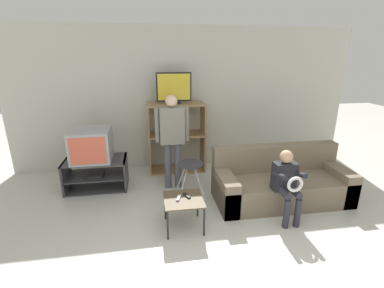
{
  "coord_description": "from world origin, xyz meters",
  "views": [
    {
      "loc": [
        -0.71,
        -1.9,
        2.14
      ],
      "look_at": [
        -0.12,
        1.78,
        0.9
      ],
      "focal_mm": 26.0,
      "sensor_mm": 36.0,
      "label": 1
    }
  ],
  "objects_px": {
    "person_seated_child": "(287,181)",
    "tv_stand": "(97,174)",
    "couch": "(280,183)",
    "person_standing_adult": "(172,134)",
    "television_flat": "(174,89)",
    "folding_stool": "(190,169)",
    "snack_table": "(184,202)",
    "remote_control_black": "(187,196)",
    "television_main": "(92,145)",
    "remote_control_white": "(179,198)",
    "media_shelf": "(176,137)"
  },
  "relations": [
    {
      "from": "television_flat",
      "to": "snack_table",
      "type": "distance_m",
      "value": 2.17
    },
    {
      "from": "television_flat",
      "to": "remote_control_black",
      "type": "bearing_deg",
      "value": -91.03
    },
    {
      "from": "media_shelf",
      "to": "couch",
      "type": "distance_m",
      "value": 2.0
    },
    {
      "from": "remote_control_black",
      "to": "snack_table",
      "type": "bearing_deg",
      "value": -151.7
    },
    {
      "from": "remote_control_white",
      "to": "person_seated_child",
      "type": "bearing_deg",
      "value": 17.42
    },
    {
      "from": "folding_stool",
      "to": "couch",
      "type": "distance_m",
      "value": 1.37
    },
    {
      "from": "television_main",
      "to": "folding_stool",
      "type": "distance_m",
      "value": 1.62
    },
    {
      "from": "remote_control_black",
      "to": "person_seated_child",
      "type": "distance_m",
      "value": 1.32
    },
    {
      "from": "snack_table",
      "to": "remote_control_black",
      "type": "relative_size",
      "value": 3.38
    },
    {
      "from": "snack_table",
      "to": "tv_stand",
      "type": "bearing_deg",
      "value": 133.95
    },
    {
      "from": "person_seated_child",
      "to": "remote_control_black",
      "type": "bearing_deg",
      "value": 177.9
    },
    {
      "from": "television_flat",
      "to": "snack_table",
      "type": "bearing_deg",
      "value": -92.54
    },
    {
      "from": "television_flat",
      "to": "folding_stool",
      "type": "height_order",
      "value": "television_flat"
    },
    {
      "from": "remote_control_white",
      "to": "person_standing_adult",
      "type": "xyz_separation_m",
      "value": [
        0.03,
        1.13,
        0.51
      ]
    },
    {
      "from": "remote_control_black",
      "to": "person_standing_adult",
      "type": "height_order",
      "value": "person_standing_adult"
    },
    {
      "from": "couch",
      "to": "person_standing_adult",
      "type": "relative_size",
      "value": 1.28
    },
    {
      "from": "remote_control_white",
      "to": "person_standing_adult",
      "type": "relative_size",
      "value": 0.09
    },
    {
      "from": "folding_stool",
      "to": "snack_table",
      "type": "height_order",
      "value": "folding_stool"
    },
    {
      "from": "television_main",
      "to": "remote_control_white",
      "type": "xyz_separation_m",
      "value": [
        1.23,
        -1.31,
        -0.33
      ]
    },
    {
      "from": "remote_control_white",
      "to": "folding_stool",
      "type": "bearing_deg",
      "value": 88.25
    },
    {
      "from": "remote_control_black",
      "to": "television_main",
      "type": "bearing_deg",
      "value": 116.53
    },
    {
      "from": "media_shelf",
      "to": "remote_control_white",
      "type": "bearing_deg",
      "value": -95.3
    },
    {
      "from": "television_main",
      "to": "media_shelf",
      "type": "xyz_separation_m",
      "value": [
        1.4,
        0.51,
        -0.1
      ]
    },
    {
      "from": "television_main",
      "to": "couch",
      "type": "relative_size",
      "value": 0.32
    },
    {
      "from": "television_main",
      "to": "television_flat",
      "type": "distance_m",
      "value": 1.66
    },
    {
      "from": "person_seated_child",
      "to": "tv_stand",
      "type": "bearing_deg",
      "value": 153.57
    },
    {
      "from": "television_main",
      "to": "person_seated_child",
      "type": "distance_m",
      "value": 2.97
    },
    {
      "from": "person_standing_adult",
      "to": "snack_table",
      "type": "bearing_deg",
      "value": -88.72
    },
    {
      "from": "media_shelf",
      "to": "tv_stand",
      "type": "bearing_deg",
      "value": -158.99
    },
    {
      "from": "couch",
      "to": "person_standing_adult",
      "type": "distance_m",
      "value": 1.81
    },
    {
      "from": "tv_stand",
      "to": "television_flat",
      "type": "distance_m",
      "value": 1.93
    },
    {
      "from": "media_shelf",
      "to": "television_main",
      "type": "bearing_deg",
      "value": -159.92
    },
    {
      "from": "couch",
      "to": "remote_control_black",
      "type": "bearing_deg",
      "value": -164.0
    },
    {
      "from": "media_shelf",
      "to": "remote_control_white",
      "type": "xyz_separation_m",
      "value": [
        -0.17,
        -1.83,
        -0.24
      ]
    },
    {
      "from": "remote_control_black",
      "to": "remote_control_white",
      "type": "height_order",
      "value": "same"
    },
    {
      "from": "television_flat",
      "to": "couch",
      "type": "distance_m",
      "value": 2.34
    },
    {
      "from": "television_main",
      "to": "media_shelf",
      "type": "relative_size",
      "value": 0.49
    },
    {
      "from": "snack_table",
      "to": "remote_control_black",
      "type": "bearing_deg",
      "value": 48.3
    },
    {
      "from": "media_shelf",
      "to": "folding_stool",
      "type": "xyz_separation_m",
      "value": [
        0.09,
        -1.08,
        -0.18
      ]
    },
    {
      "from": "remote_control_white",
      "to": "couch",
      "type": "xyz_separation_m",
      "value": [
        1.59,
        0.47,
        -0.14
      ]
    },
    {
      "from": "folding_stool",
      "to": "person_standing_adult",
      "type": "bearing_deg",
      "value": 120.86
    },
    {
      "from": "media_shelf",
      "to": "couch",
      "type": "relative_size",
      "value": 0.65
    },
    {
      "from": "television_flat",
      "to": "folding_stool",
      "type": "xyz_separation_m",
      "value": [
        0.12,
        -1.06,
        -1.06
      ]
    },
    {
      "from": "remote_control_white",
      "to": "television_main",
      "type": "bearing_deg",
      "value": 150.83
    },
    {
      "from": "remote_control_white",
      "to": "person_seated_child",
      "type": "distance_m",
      "value": 1.42
    },
    {
      "from": "media_shelf",
      "to": "person_standing_adult",
      "type": "height_order",
      "value": "person_standing_adult"
    },
    {
      "from": "television_flat",
      "to": "folding_stool",
      "type": "distance_m",
      "value": 1.51
    },
    {
      "from": "remote_control_white",
      "to": "couch",
      "type": "bearing_deg",
      "value": 34.03
    },
    {
      "from": "snack_table",
      "to": "remote_control_black",
      "type": "distance_m",
      "value": 0.09
    },
    {
      "from": "person_seated_child",
      "to": "couch",
      "type": "bearing_deg",
      "value": 70.32
    }
  ]
}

